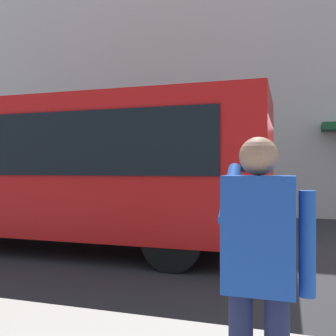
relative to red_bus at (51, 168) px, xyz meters
name	(u,v)px	position (x,y,z in m)	size (l,w,h in m)	color
ground_plane	(273,260)	(-4.55, -0.18, -1.68)	(60.00, 60.00, 0.00)	#2B2B2D
building_facade_far	(281,45)	(-4.57, -6.97, 4.30)	(28.00, 1.55, 12.00)	beige
red_bus	(51,168)	(0.00, 0.00, 0.00)	(9.05, 2.54, 3.08)	red
pedestrian_photographer	(259,262)	(-4.65, 4.80, -0.54)	(0.53, 0.52, 1.70)	#1E2347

